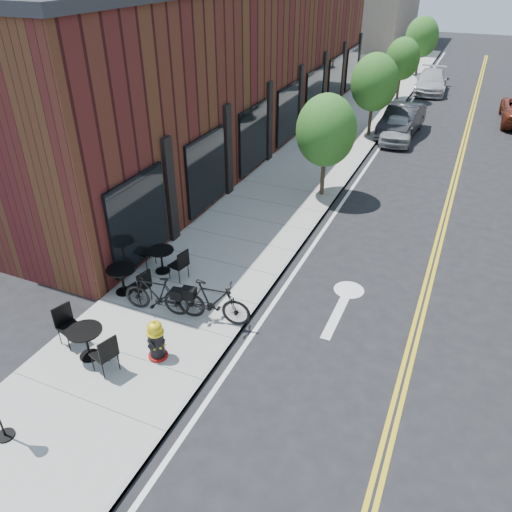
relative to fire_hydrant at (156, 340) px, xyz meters
The scene contains 16 objects.
ground 1.93m from the fire_hydrant, 43.77° to the left, with size 120.00×120.00×0.00m, color black.
sidewalk_near 11.30m from the fire_hydrant, 93.45° to the left, with size 4.00×70.00×0.12m, color #9E9B93.
building_near 16.38m from the fire_hydrant, 108.74° to the left, with size 5.00×28.00×7.00m, color #4C1818.
tree_near_a 10.48m from the fire_hydrant, 85.98° to the left, with size 2.20×2.20×3.81m.
tree_near_b 18.40m from the fire_hydrant, 87.74° to the left, with size 2.30×2.30×3.98m.
tree_near_c 26.34m from the fire_hydrant, 88.43° to the left, with size 2.10×2.10×3.67m.
tree_near_d 34.34m from the fire_hydrant, 88.79° to the left, with size 2.40×2.40×4.11m.
fire_hydrant is the anchor object (origin of this frame).
bicycle_left 1.73m from the fire_hydrant, 123.22° to the left, with size 0.51×1.80×1.08m, color black.
bicycle_right 1.78m from the fire_hydrant, 71.46° to the left, with size 0.55×1.95×1.17m, color black.
bistro_set_a 1.59m from the fire_hydrant, 156.58° to the right, with size 1.90×1.00×1.00m.
bistro_set_b 3.64m from the fire_hydrant, 121.19° to the left, with size 1.79×0.88×0.94m.
bistro_set_c 2.90m from the fire_hydrant, 141.75° to the left, with size 1.88×0.95×0.99m.
parked_car_a 18.38m from the fire_hydrant, 83.38° to the left, with size 1.50×3.74×1.27m, color #9A9DA2.
parked_car_b 19.49m from the fire_hydrant, 83.75° to the left, with size 1.57×4.51×1.49m, color black.
parked_car_c 29.60m from the fire_hydrant, 85.47° to the left, with size 1.97×4.84×1.40m, color #B9B9BE.
Camera 1 is at (4.23, -8.26, 8.12)m, focal length 35.00 mm.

